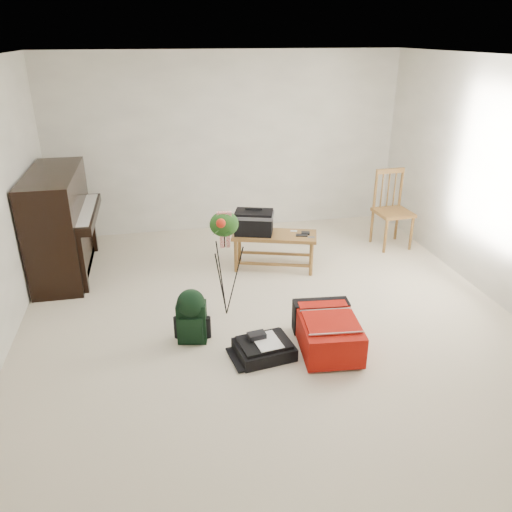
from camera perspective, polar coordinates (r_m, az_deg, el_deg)
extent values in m
cube|color=beige|center=(5.18, 1.61, -7.22)|extent=(5.00, 5.50, 0.01)
cube|color=white|center=(4.42, 2.01, 21.63)|extent=(5.00, 5.50, 0.01)
cube|color=white|center=(7.27, -3.31, 12.67)|extent=(5.00, 0.04, 2.50)
cube|color=white|center=(5.75, 27.04, 6.96)|extent=(0.04, 5.50, 2.50)
cube|color=black|center=(6.36, -21.56, 3.43)|extent=(0.55, 1.50, 1.25)
cube|color=black|center=(6.28, -19.02, 4.58)|extent=(0.28, 1.30, 0.10)
cube|color=white|center=(6.26, -19.08, 5.01)|extent=(0.22, 1.20, 0.02)
cube|color=black|center=(6.56, -20.38, -1.22)|extent=(0.45, 1.30, 0.10)
cube|color=brown|center=(6.08, 2.13, 2.37)|extent=(1.09, 0.69, 0.04)
cylinder|color=brown|center=(5.94, -1.82, -0.57)|extent=(0.04, 0.04, 0.42)
cylinder|color=brown|center=(6.24, -2.34, 0.65)|extent=(0.04, 0.04, 0.42)
cylinder|color=brown|center=(6.15, 6.60, 0.15)|extent=(0.04, 0.04, 0.42)
cylinder|color=brown|center=(6.43, 5.72, 1.30)|extent=(0.04, 0.04, 0.42)
cube|color=brown|center=(6.98, 15.41, 4.80)|extent=(0.48, 0.48, 0.04)
cylinder|color=brown|center=(6.82, 14.43, 2.20)|extent=(0.04, 0.04, 0.46)
cylinder|color=brown|center=(7.15, 13.14, 3.34)|extent=(0.04, 0.04, 0.46)
cylinder|color=brown|center=(7.00, 17.28, 2.41)|extent=(0.04, 0.04, 0.46)
cylinder|color=brown|center=(7.31, 15.90, 3.52)|extent=(0.04, 0.04, 0.46)
cube|color=brown|center=(7.00, 15.19, 9.38)|extent=(0.41, 0.07, 0.06)
cylinder|color=brown|center=(6.98, 13.54, 7.32)|extent=(0.04, 0.04, 0.56)
cylinder|color=brown|center=(7.15, 16.37, 7.41)|extent=(0.04, 0.04, 0.56)
cube|color=#BC1C08|center=(4.70, 8.18, -8.63)|extent=(0.59, 0.81, 0.30)
cube|color=black|center=(4.93, 7.06, -6.82)|extent=(0.55, 0.23, 0.32)
cube|color=#BC1C08|center=(4.57, 8.53, -7.31)|extent=(0.50, 0.48, 0.02)
cube|color=silver|center=(4.40, 9.49, -8.70)|extent=(0.48, 0.06, 0.01)
cube|color=black|center=(4.62, 0.93, -10.63)|extent=(0.56, 0.47, 0.12)
cube|color=black|center=(4.58, 0.94, -9.86)|extent=(0.49, 0.40, 0.03)
cube|color=white|center=(4.55, 1.24, -9.71)|extent=(0.26, 0.33, 0.01)
cube|color=black|center=(4.59, 0.16, -9.01)|extent=(0.17, 0.12, 0.05)
cube|color=black|center=(4.78, -7.32, -7.48)|extent=(0.30, 0.21, 0.41)
cube|color=black|center=(4.71, -7.20, -8.35)|extent=(0.22, 0.09, 0.24)
sphere|color=black|center=(4.67, -7.45, -5.36)|extent=(0.26, 0.26, 0.26)
cube|color=black|center=(4.86, -8.16, -7.04)|extent=(0.04, 0.03, 0.36)
cube|color=black|center=(4.86, -6.66, -6.91)|extent=(0.04, 0.03, 0.36)
cylinder|color=black|center=(4.88, -3.64, 2.66)|extent=(0.01, 0.01, 0.30)
ellipsoid|color=#22541A|center=(4.84, -3.66, 3.66)|extent=(0.28, 0.20, 0.26)
cube|color=red|center=(4.79, -3.66, 4.60)|extent=(0.15, 0.06, 0.08)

